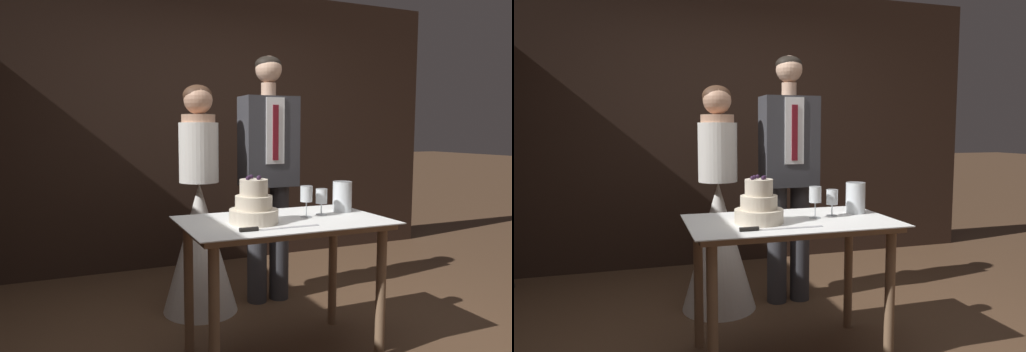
# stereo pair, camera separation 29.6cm
# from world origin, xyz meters

# --- Properties ---
(wall_back) EXTENTS (5.34, 0.12, 2.67)m
(wall_back) POSITION_xyz_m (0.00, 2.14, 1.34)
(wall_back) COLOR black
(wall_back) RESTS_ON ground_plane
(cake_table) EXTENTS (1.17, 0.69, 0.80)m
(cake_table) POSITION_xyz_m (0.00, 0.10, 0.68)
(cake_table) COLOR #8E6B4C
(cake_table) RESTS_ON ground_plane
(tiered_cake) EXTENTS (0.27, 0.27, 0.26)m
(tiered_cake) POSITION_xyz_m (-0.19, 0.07, 0.89)
(tiered_cake) COLOR beige
(tiered_cake) RESTS_ON cake_table
(cake_knife) EXTENTS (0.45, 0.02, 0.02)m
(cake_knife) POSITION_xyz_m (-0.21, -0.12, 0.81)
(cake_knife) COLOR silver
(cake_knife) RESTS_ON cake_table
(wine_glass_near) EXTENTS (0.07, 0.07, 0.18)m
(wine_glass_near) POSITION_xyz_m (0.15, 0.11, 0.93)
(wine_glass_near) COLOR silver
(wine_glass_near) RESTS_ON cake_table
(wine_glass_middle) EXTENTS (0.07, 0.07, 0.16)m
(wine_glass_middle) POSITION_xyz_m (0.28, 0.14, 0.91)
(wine_glass_middle) COLOR silver
(wine_glass_middle) RESTS_ON cake_table
(hurricane_candle) EXTENTS (0.12, 0.12, 0.19)m
(hurricane_candle) POSITION_xyz_m (0.46, 0.19, 0.89)
(hurricane_candle) COLOR silver
(hurricane_candle) RESTS_ON cake_table
(bride) EXTENTS (0.54, 0.54, 1.63)m
(bride) POSITION_xyz_m (-0.27, 0.92, 0.60)
(bride) COLOR white
(bride) RESTS_ON ground_plane
(groom) EXTENTS (0.41, 0.25, 1.86)m
(groom) POSITION_xyz_m (0.27, 0.92, 1.03)
(groom) COLOR #38383D
(groom) RESTS_ON ground_plane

